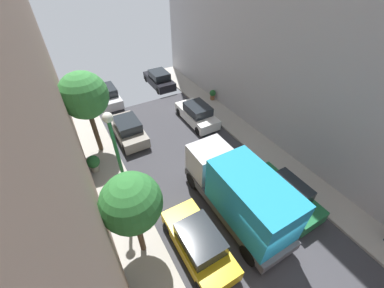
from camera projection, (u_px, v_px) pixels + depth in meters
ground at (269, 255)px, 10.90m from camera, size 32.00×32.00×0.00m
sidewalk_right at (338, 208)px, 12.77m from camera, size 2.00×44.00×0.15m
parked_car_left_2 at (199, 243)px, 10.60m from camera, size 1.78×4.20×1.57m
parked_car_left_3 at (128, 129)px, 17.20m from camera, size 1.78×4.20×1.57m
parked_car_left_4 at (107, 95)px, 21.15m from camera, size 1.78×4.20×1.57m
parked_car_right_2 at (284, 194)px, 12.70m from camera, size 1.78×4.20×1.57m
parked_car_right_3 at (197, 114)px, 18.79m from camera, size 1.78×4.20×1.57m
parked_car_right_4 at (159, 80)px, 23.69m from camera, size 1.78×4.20×1.57m
delivery_truck at (239, 192)px, 11.44m from camera, size 2.26×6.60×3.38m
street_tree_0 at (131, 203)px, 8.81m from camera, size 2.37×2.37×4.63m
street_tree_2 at (84, 96)px, 13.81m from camera, size 2.83×2.83×5.53m
potted_plant_1 at (93, 163)px, 14.46m from camera, size 0.79×0.79×1.11m
potted_plant_2 at (213, 94)px, 21.44m from camera, size 0.55×0.55×0.90m
potted_plant_4 at (70, 97)px, 21.25m from camera, size 0.49×0.49×0.75m
lamp_post at (117, 152)px, 10.41m from camera, size 0.44×0.44×5.85m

